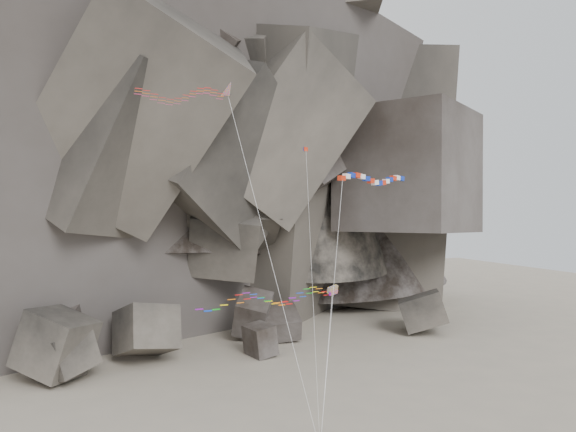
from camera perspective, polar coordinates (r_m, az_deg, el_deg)
name	(u,v)px	position (r m, az deg, el deg)	size (l,w,h in m)	color
headland	(148,99)	(116.56, -14.00, 11.49)	(110.00, 70.00, 84.00)	#514A42
boulder_field	(121,342)	(79.62, -16.58, -12.17)	(86.77, 19.32, 9.43)	#47423F
delta_kite	(179,95)	(49.26, -11.06, 12.00)	(13.41, 9.13, 30.41)	red
banner_kite	(374,180)	(55.19, 8.69, 3.62)	(14.60, 9.57, 22.50)	red
parafoil_kite	(264,298)	(48.33, -2.47, -8.34)	(13.92, 5.87, 12.19)	yellow
pennant_kite	(309,211)	(49.71, 2.10, 0.54)	(2.39, 7.17, 24.74)	red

